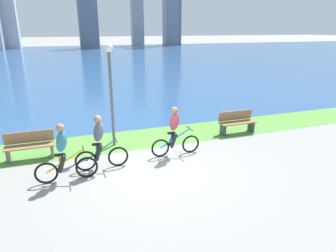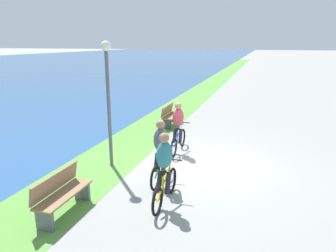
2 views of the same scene
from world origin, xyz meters
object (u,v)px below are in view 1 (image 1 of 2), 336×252
cyclist_distant_rear (63,153)px  bench_near_path (237,122)px  cyclist_lead (175,131)px  cyclist_trailing (100,143)px  bench_far_along_path (30,146)px  lamppost_tall (110,80)px

cyclist_distant_rear → bench_near_path: cyclist_distant_rear is taller
cyclist_lead → bench_near_path: bearing=21.3°
cyclist_trailing → bench_far_along_path: bearing=143.8°
cyclist_distant_rear → cyclist_lead: bearing=10.6°
cyclist_lead → bench_far_along_path: (-4.49, 1.28, -0.38)m
cyclist_trailing → cyclist_distant_rear: size_ratio=0.99×
cyclist_distant_rear → bench_near_path: (6.59, 1.87, -0.38)m
cyclist_lead → cyclist_trailing: size_ratio=1.02×
lamppost_tall → cyclist_trailing: bearing=-111.3°
bench_near_path → lamppost_tall: size_ratio=0.42×
bench_near_path → cyclist_trailing: bearing=-165.5°
cyclist_distant_rear → lamppost_tall: size_ratio=0.47×
cyclist_lead → cyclist_trailing: cyclist_trailing is taller
cyclist_distant_rear → lamppost_tall: bearing=52.1°
cyclist_trailing → bench_far_along_path: (-2.05, 1.50, -0.38)m
cyclist_distant_rear → bench_near_path: 6.86m
bench_near_path → bench_far_along_path: same height
bench_near_path → lamppost_tall: (-4.88, 0.33, 1.91)m
bench_near_path → lamppost_tall: lamppost_tall is taller
cyclist_lead → cyclist_distant_rear: cyclist_distant_rear is taller
cyclist_lead → bench_far_along_path: 4.68m
cyclist_trailing → lamppost_tall: 2.43m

